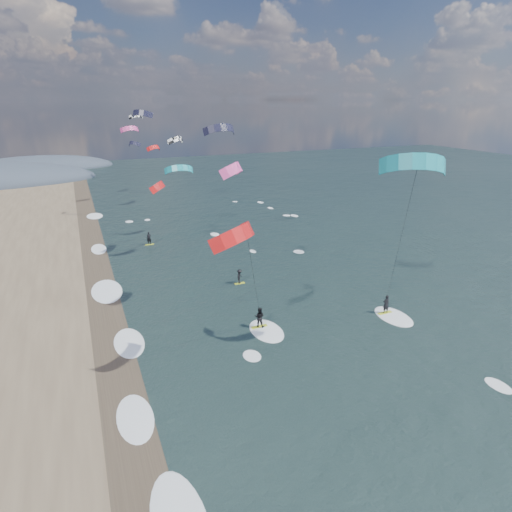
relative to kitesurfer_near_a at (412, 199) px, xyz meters
name	(u,v)px	position (x,y,z in m)	size (l,w,h in m)	color
ground	(351,430)	(-8.17, -6.15, -11.80)	(260.00, 260.00, 0.00)	black
wet_sand_strip	(120,382)	(-20.17, 3.85, -11.80)	(3.00, 240.00, 0.00)	#382D23
kitesurfer_near_a	(412,199)	(0.00, 0.00, 0.00)	(7.92, 9.15, 15.54)	#B0BE21
kitesurfer_near_b	(253,266)	(-10.72, 2.77, -4.25)	(7.17, 9.23, 11.85)	#B0BE21
far_kitesurfers	(221,249)	(-5.66, 25.29, -10.94)	(13.32, 17.63, 1.82)	#B0BE21
bg_kite_field	(161,139)	(-7.84, 47.82, 0.65)	(11.22, 76.48, 9.01)	#D83F8C
shoreline_surf	(129,344)	(-18.97, 8.60, -11.80)	(2.40, 79.40, 0.11)	white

